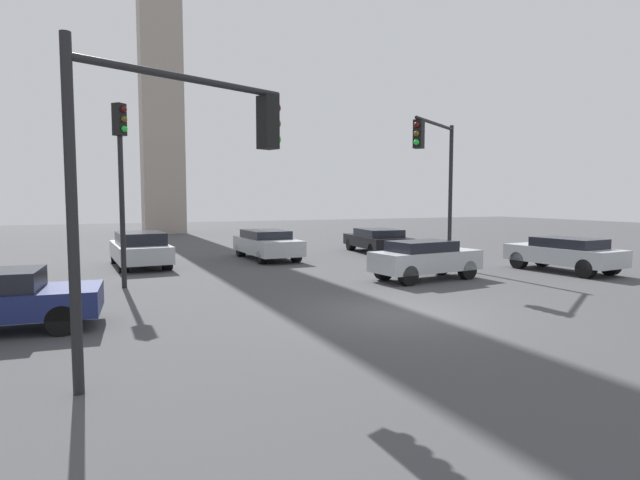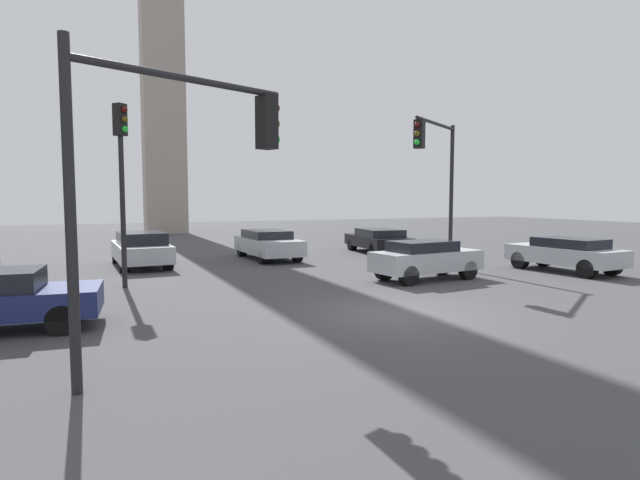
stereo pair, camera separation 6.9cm
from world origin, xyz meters
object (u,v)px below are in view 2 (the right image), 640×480
(traffic_light_2, at_px, (437,163))
(car_2, at_px, (141,248))
(car_1, at_px, (378,240))
(car_5, at_px, (268,244))
(traffic_light_1, at_px, (122,162))
(car_0, at_px, (565,253))
(traffic_light_3, at_px, (182,149))
(car_4, at_px, (426,259))

(traffic_light_2, xyz_separation_m, car_2, (-10.35, 6.41, -3.45))
(car_1, height_order, car_5, car_5)
(traffic_light_2, bearing_deg, car_5, -89.38)
(traffic_light_1, relative_size, car_1, 1.20)
(car_0, distance_m, car_2, 17.23)
(traffic_light_2, distance_m, traffic_light_3, 13.04)
(traffic_light_3, xyz_separation_m, car_0, (15.41, 5.64, -2.95))
(traffic_light_2, relative_size, traffic_light_3, 1.12)
(car_5, bearing_deg, traffic_light_2, 31.91)
(traffic_light_1, xyz_separation_m, car_2, (0.88, 5.26, -3.26))
(car_0, bearing_deg, car_5, 41.75)
(traffic_light_2, height_order, traffic_light_3, traffic_light_2)
(traffic_light_1, bearing_deg, car_2, 129.27)
(traffic_light_1, xyz_separation_m, car_0, (15.99, -3.02, -3.29))
(traffic_light_3, relative_size, car_4, 1.26)
(car_5, bearing_deg, car_4, 19.45)
(traffic_light_2, relative_size, car_2, 1.20)
(traffic_light_1, distance_m, car_4, 10.66)
(car_5, bearing_deg, car_1, 91.59)
(traffic_light_2, relative_size, car_4, 1.41)
(car_1, distance_m, car_2, 11.99)
(traffic_light_1, height_order, car_5, traffic_light_1)
(car_0, bearing_deg, traffic_light_3, 104.88)
(car_4, bearing_deg, car_1, 64.18)
(car_1, xyz_separation_m, car_2, (-11.96, -0.85, 0.07))
(traffic_light_2, distance_m, car_5, 8.99)
(traffic_light_3, bearing_deg, traffic_light_1, 72.32)
(traffic_light_2, bearing_deg, traffic_light_3, 1.97)
(traffic_light_3, distance_m, car_1, 19.43)
(traffic_light_1, relative_size, car_2, 1.21)
(traffic_light_2, height_order, car_5, traffic_light_2)
(traffic_light_2, relative_size, car_0, 1.30)
(traffic_light_3, height_order, car_5, traffic_light_3)
(traffic_light_1, bearing_deg, traffic_light_2, 42.95)
(car_2, bearing_deg, car_5, -88.34)
(car_4, xyz_separation_m, car_5, (-3.21, 8.21, -0.02))
(car_0, xyz_separation_m, car_1, (-3.15, 9.13, -0.04))
(traffic_light_1, height_order, car_4, traffic_light_1)
(car_1, bearing_deg, car_2, 100.41)
(car_1, distance_m, car_5, 6.24)
(traffic_light_2, xyz_separation_m, car_5, (-4.61, 6.88, -3.48))
(car_2, bearing_deg, traffic_light_2, -124.82)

